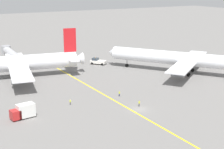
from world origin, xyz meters
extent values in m
plane|color=slate|center=(0.00, 0.00, 0.00)|extent=(600.00, 600.00, 0.00)
cube|color=yellow|center=(-2.22, 10.00, 0.00)|extent=(1.44, 120.00, 0.01)
cylinder|color=silver|center=(-21.31, 45.93, 5.20)|extent=(45.00, 13.36, 5.40)
cone|color=silver|center=(1.69, 41.73, 5.20)|extent=(4.32, 4.89, 4.32)
cube|color=silver|center=(-19.11, 45.53, 4.39)|extent=(13.93, 42.93, 0.44)
cube|color=silver|center=(-0.77, 42.18, 5.74)|extent=(5.49, 13.36, 0.28)
cube|color=red|center=(-1.07, 42.23, 12.12)|extent=(4.39, 1.15, 8.43)
cylinder|color=#999EA3|center=(-17.96, 57.41, 2.59)|extent=(4.60, 3.31, 2.60)
cylinder|color=#999EA3|center=(-22.23, 34.01, 2.59)|extent=(4.60, 3.31, 2.60)
cylinder|color=slate|center=(-18.74, 42.01, 1.71)|extent=(0.28, 0.28, 2.12)
cylinder|color=black|center=(-18.74, 42.01, 0.65)|extent=(1.38, 0.77, 1.30)
cylinder|color=slate|center=(-17.52, 48.70, 1.71)|extent=(0.28, 0.28, 2.12)
cylinder|color=black|center=(-17.52, 48.70, 0.65)|extent=(1.38, 0.77, 1.30)
cylinder|color=white|center=(33.73, 22.91, 5.33)|extent=(34.39, 45.79, 4.83)
cone|color=white|center=(17.81, 45.39, 5.33)|extent=(5.24, 4.85, 4.44)
cube|color=white|center=(35.25, 20.76, 4.60)|extent=(35.06, 27.43, 0.44)
cylinder|color=#999EA3|center=(43.45, 27.79, 2.80)|extent=(4.55, 4.93, 2.60)
cylinder|color=#999EA3|center=(25.89, 15.36, 2.80)|extent=(4.55, 4.93, 2.60)
cylinder|color=slate|center=(33.05, 17.98, 1.90)|extent=(0.28, 0.28, 2.50)
cylinder|color=black|center=(33.05, 17.98, 0.65)|extent=(1.20, 1.38, 1.30)
cylinder|color=slate|center=(38.60, 21.91, 1.90)|extent=(0.28, 0.28, 2.50)
cylinder|color=black|center=(38.60, 21.91, 0.65)|extent=(1.20, 1.38, 1.30)
cylinder|color=slate|center=(21.55, 40.11, 1.90)|extent=(0.28, 0.28, 2.50)
cylinder|color=black|center=(21.55, 40.11, 0.65)|extent=(1.20, 1.38, 1.30)
cube|color=white|center=(14.18, 49.91, 1.02)|extent=(6.12, 6.55, 1.13)
cube|color=#333D47|center=(13.32, 50.95, 2.03)|extent=(3.17, 3.16, 0.90)
cylinder|color=#4C4C51|center=(17.17, 46.32, 1.13)|extent=(2.20, 2.59, 0.20)
sphere|color=orange|center=(13.32, 50.95, 2.66)|extent=(0.24, 0.24, 0.24)
cylinder|color=black|center=(11.67, 50.70, 0.45)|extent=(0.81, 0.88, 0.90)
cylinder|color=black|center=(13.86, 52.52, 0.45)|extent=(0.81, 0.88, 0.90)
cylinder|color=black|center=(14.50, 47.30, 0.45)|extent=(0.81, 0.88, 0.90)
cylinder|color=black|center=(16.69, 49.12, 0.45)|extent=(0.81, 0.88, 0.90)
cube|color=red|center=(-29.63, 8.80, 1.40)|extent=(2.50, 2.67, 2.20)
cube|color=silver|center=(-27.02, 9.15, 1.90)|extent=(4.48, 2.93, 3.20)
cylinder|color=black|center=(-28.38, 8.26, 0.30)|extent=(0.62, 0.28, 0.60)
cylinder|color=black|center=(-28.57, 9.65, 0.30)|extent=(0.62, 0.28, 0.60)
cylinder|color=black|center=(-26.90, 8.46, 0.30)|extent=(0.62, 0.28, 0.60)
cylinder|color=black|center=(-27.08, 9.85, 0.30)|extent=(0.62, 0.28, 0.60)
cylinder|color=#4C4C51|center=(1.13, 1.73, 0.43)|extent=(0.28, 0.28, 0.86)
cylinder|color=#D1E02D|center=(1.13, 1.73, 1.16)|extent=(0.36, 0.36, 0.61)
sphere|color=brown|center=(1.13, 1.73, 1.58)|extent=(0.23, 0.23, 0.23)
cylinder|color=#F24C19|center=(1.10, 1.43, 1.28)|extent=(0.05, 0.05, 0.40)
cylinder|color=#4C4C51|center=(-14.21, 12.00, 0.39)|extent=(0.28, 0.28, 0.78)
cylinder|color=#D1E02D|center=(-14.21, 12.00, 1.05)|extent=(0.36, 0.36, 0.55)
sphere|color=beige|center=(-14.21, 12.00, 1.44)|extent=(0.21, 0.21, 0.21)
cylinder|color=#2D3351|center=(0.90, 11.53, 0.41)|extent=(0.28, 0.28, 0.82)
cylinder|color=#D1E02D|center=(0.90, 11.53, 1.11)|extent=(0.36, 0.36, 0.58)
sphere|color=tan|center=(0.90, 11.53, 1.51)|extent=(0.22, 0.22, 0.22)
cylinder|color=#B7B7BC|center=(-15.99, 65.92, 4.27)|extent=(3.75, 21.96, 3.20)
cylinder|color=#99999E|center=(-15.71, 76.86, 4.27)|extent=(3.84, 3.84, 3.52)
cylinder|color=#595960|center=(-15.74, 75.86, 2.13)|extent=(0.70, 0.70, 4.27)
camera|label=1|loc=(-47.26, -68.14, 31.77)|focal=54.53mm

